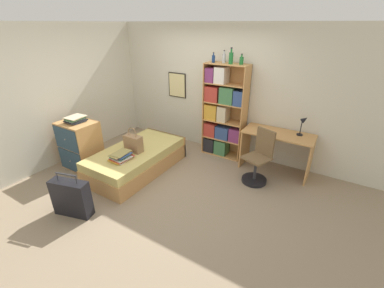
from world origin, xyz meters
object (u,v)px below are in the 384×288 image
Objects in this scene: bottle_clear at (231,58)px; bottle_blue at (241,60)px; handbag at (133,143)px; dresser at (81,145)px; bed at (138,159)px; bookcase at (222,114)px; book_stack_on_bed at (121,156)px; suitcase at (71,198)px; desk at (277,145)px; desk_lamp at (304,123)px; bottle_brown at (224,58)px; bottle_green at (213,59)px; magazine_pile_on_dresser at (75,119)px; desk_chair at (258,165)px.

bottle_blue is at bearing 12.60° from bottle_clear.
handbag is 1.10m from dresser.
bookcase reaches higher than bed.
suitcase reaches higher than book_stack_on_bed.
desk_lamp is (0.36, 0.11, 0.47)m from desk.
bottle_brown is at bearing 146.10° from bookcase.
bottle_green is (0.76, 2.87, 1.68)m from suitcase.
handbag is 2.30m from bottle_brown.
magazine_pile_on_dresser is 1.55× the size of bottle_brown.
suitcase is 1.62m from magazine_pile_on_dresser.
bottle_green is at bearing -173.93° from bookcase.
bookcase is 1.34m from desk_chair.
suitcase is 3.92m from desk_lamp.
bottle_blue reaches higher than bookcase.
bed is at bearing 92.64° from suitcase.
desk_lamp reaches higher than magazine_pile_on_dresser.
handbag is 0.50× the size of dresser.
desk_lamp is (1.55, 0.01, 0.11)m from bookcase.
bed is 1.34m from magazine_pile_on_dresser.
desk_chair is (2.01, 2.27, 0.04)m from suitcase.
magazine_pile_on_dresser is at bearing -155.49° from bed.
desk_chair is (0.70, -0.64, -1.64)m from bottle_blue.
bottle_brown is (1.03, 1.45, 1.76)m from bed.
bottle_brown is at bearing 43.25° from magazine_pile_on_dresser.
bookcase is 1.11m from bottle_clear.
desk_chair is at bearing -25.91° from bottle_green.
dresser is at bearing -160.01° from handbag.
suitcase is at bearing -114.27° from bottle_blue.
bottle_brown is at bearing 54.73° from bed.
desk_chair is (2.07, 0.81, 0.10)m from bed.
book_stack_on_bed is 2.63m from bottle_clear.
desk_chair is at bearing -31.46° from bookcase.
bed is 2.23m from desk_chair.
bookcase is (0.97, 1.89, 0.39)m from book_stack_on_bed.
bottle_clear is (0.36, -0.01, 0.04)m from bottle_green.
bottle_clear is at bearing -16.51° from bottle_brown.
magazine_pile_on_dresser reaches higher than desk_chair.
bottle_blue is (2.37, 1.92, 1.50)m from dresser.
bottle_green is 0.55m from bottle_blue.
bottle_green is (0.83, 1.42, 1.74)m from bed.
desk is (1.41, -0.08, -1.42)m from bottle_green.
bottle_green is at bearing -170.14° from bottle_brown.
bed is 4.89× the size of book_stack_on_bed.
bottle_brown is at bearing 179.86° from desk_lamp.
dresser is 3.39m from bottle_blue.
desk is (1.19, -0.10, -0.36)m from bookcase.
desk is at bearing 29.30° from dresser.
bookcase is 1.11m from bottle_blue.
bed is at bearing -125.27° from bottle_brown.
handbag is at bearing 95.78° from book_stack_on_bed.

